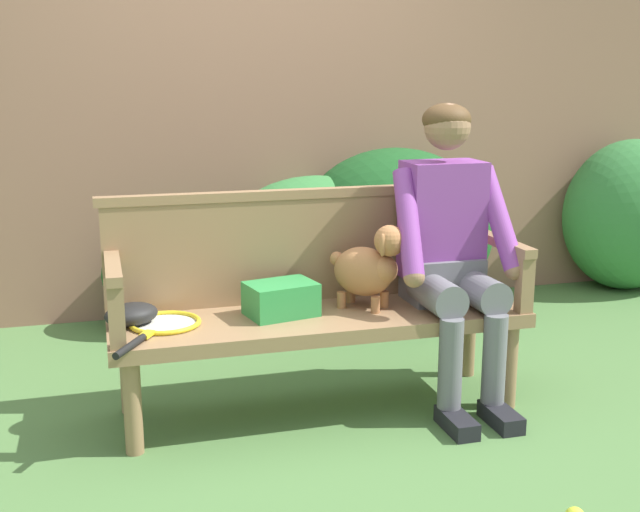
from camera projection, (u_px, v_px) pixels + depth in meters
The scene contains 15 objects.
ground_plane at pixel (320, 409), 3.46m from camera, with size 40.00×40.00×0.00m, color #4C753D.
brick_garden_fence at pixel (243, 111), 4.81m from camera, with size 8.00×0.30×2.41m, color #936651.
hedge_bush_far_left at pixel (315, 247), 4.69m from camera, with size 1.17×0.78×0.85m, color #337538.
hedge_bush_mid_right at pixel (630, 215), 5.30m from camera, with size 0.93×0.71×1.01m, color #337538.
hedge_bush_mid_left at pixel (395, 231), 4.81m from camera, with size 1.18×1.14×1.00m, color #194C1E.
hedge_bush_far_right at pixel (186, 271), 4.56m from camera, with size 0.94×0.60×0.64m, color #194C1E.
garden_bench at pixel (320, 326), 3.38m from camera, with size 1.76×0.52×0.44m.
bench_backrest at pixel (306, 244), 3.52m from camera, with size 1.80×0.06×0.50m.
bench_armrest_left_end at pixel (114, 287), 3.01m from camera, with size 0.06×0.52×0.28m.
bench_armrest_right_end at pixel (511, 259), 3.46m from camera, with size 0.06×0.52×0.28m.
person_seated at pixel (449, 243), 3.44m from camera, with size 0.56×0.66×1.31m.
dog_on_bench at pixel (370, 266), 3.40m from camera, with size 0.34×0.32×0.37m.
tennis_racket at pixel (162, 325), 3.18m from camera, with size 0.42×0.57×0.03m.
baseball_glove at pixel (131, 314), 3.20m from camera, with size 0.22×0.17×0.09m, color black.
sports_bag at pixel (281, 299), 3.33m from camera, with size 0.28×0.20×0.14m, color #2D8E42.
Camera 1 is at (-0.88, -3.10, 1.43)m, focal length 44.62 mm.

